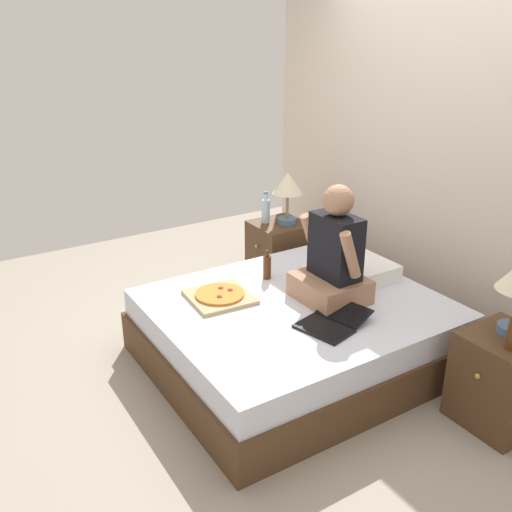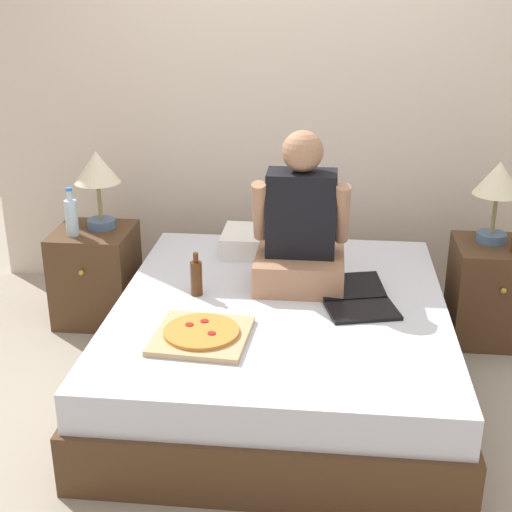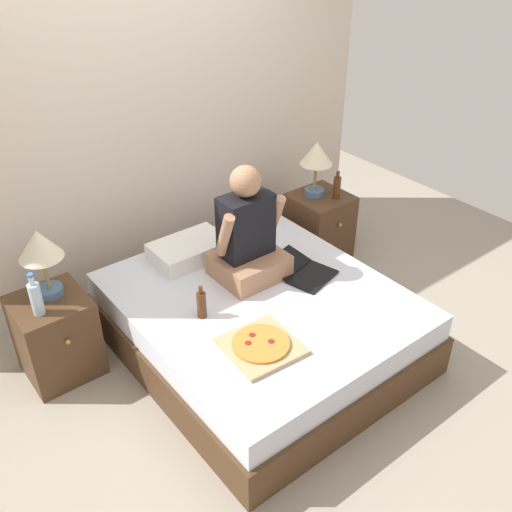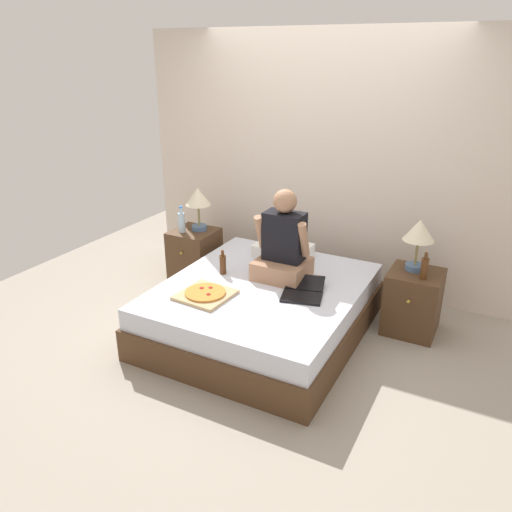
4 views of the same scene
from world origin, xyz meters
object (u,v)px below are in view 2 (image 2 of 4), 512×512
Objects in this scene: beer_bottle_on_bed at (196,277)px; pizza_box at (201,334)px; bed at (280,344)px; lamp_on_left_nightstand at (97,173)px; lamp_on_right_nightstand at (498,184)px; nightstand_left at (96,275)px; nightstand_right at (492,291)px; person_seated at (301,230)px; laptop at (359,302)px; water_bottle at (71,216)px.

pizza_box is at bearing -76.99° from beer_bottle_on_bed.
bed is 1.45m from lamp_on_left_nightstand.
lamp_on_right_nightstand is (1.10, 0.68, 0.66)m from bed.
lamp_on_right_nightstand reaches higher than nightstand_left.
lamp_on_left_nightstand reaches higher than nightstand_right.
person_seated is 0.56m from beer_bottle_on_bed.
lamp_on_left_nightstand is 0.94× the size of laptop.
water_bottle is 1.32m from pizza_box.
nightstand_left reaches higher than bed.
person_seated is at bearing 71.54° from bed.
lamp_on_left_nightstand is 1.63× the size of water_bottle.
bed is 3.88× the size of laptop.
nightstand_left is (-1.13, 0.63, 0.05)m from bed.
beer_bottle_on_bed is at bearing -43.63° from lamp_on_left_nightstand.
water_bottle reaches higher than bed.
laptop is (0.37, -0.01, 0.25)m from bed.
lamp_on_left_nightstand reaches higher than beer_bottle_on_bed.
pizza_box is (-1.42, -1.09, -0.41)m from lamp_on_right_nightstand.
person_seated is at bearing 21.09° from beer_bottle_on_bed.
pizza_box is at bearing -150.04° from laptop.
bed is at bearing 178.54° from laptop.
beer_bottle_on_bed is (0.68, -0.64, -0.33)m from lamp_on_left_nightstand.
laptop is (0.29, -0.24, -0.27)m from person_seated.
lamp_on_left_nightstand is 2.05× the size of beer_bottle_on_bed.
beer_bottle_on_bed reaches higher than laptop.
bed is 0.57m from pizza_box.
bed is 6.75× the size of water_bottle.
water_bottle reaches higher than laptop.
nightstand_left is 0.71× the size of person_seated.
laptop is 2.18× the size of beer_bottle_on_bed.
bed is at bearing -108.46° from person_seated.
pizza_box is 0.46m from beer_bottle_on_bed.
beer_bottle_on_bed is at bearing 174.50° from bed.
person_seated is (1.29, -0.31, 0.08)m from water_bottle.
pizza_box is (-0.68, -0.39, -0.00)m from laptop.
water_bottle is 0.95m from beer_bottle_on_bed.
nightstand_left is 1.15× the size of laptop.
bed is at bearing -29.25° from nightstand_left.
nightstand_right is at bearing 40.10° from laptop.
lamp_on_right_nightstand reaches higher than pizza_box.
bed is 1.30m from nightstand_left.
lamp_on_left_nightstand is 1.40m from pizza_box.
nightstand_right is at bearing 2.19° from water_bottle.
nightstand_left and nightstand_right have the same top height.
person_seated reaches higher than lamp_on_left_nightstand.
pizza_box is (-0.31, -0.40, 0.25)m from bed.
person_seated is at bearing -159.07° from nightstand_right.
water_bottle is at bearing 155.82° from bed.
nightstand_right reaches higher than bed.
nightstand_right is 0.61m from lamp_on_right_nightstand.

